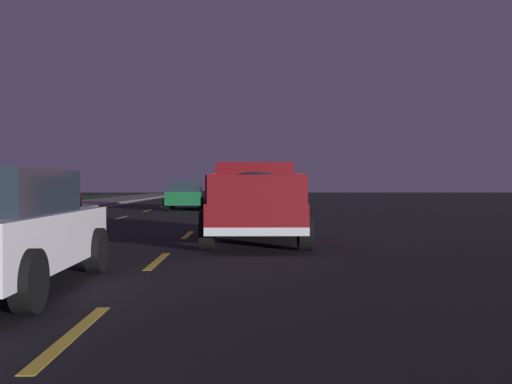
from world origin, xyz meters
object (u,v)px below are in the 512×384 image
Objects in this scene: pickup_truck at (255,200)px; sedan_green at (186,195)px; sedan_red at (36,202)px; sedan_silver at (250,195)px.

pickup_truck is 18.81m from sedan_green.
sedan_red is 13.29m from sedan_green.
pickup_truck is at bearing -179.98° from sedan_silver.
sedan_silver is 1.01× the size of sedan_green.
sedan_silver is at bearing 0.02° from pickup_truck.
sedan_silver is 12.95m from sedan_red.
pickup_truck reaches higher than sedan_green.
sedan_green is (18.50, 3.40, -0.20)m from pickup_truck.
sedan_red is (5.71, 7.01, -0.20)m from pickup_truck.
pickup_truck reaches higher than sedan_red.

